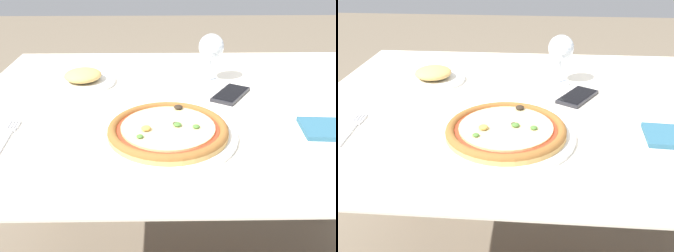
{
  "view_description": "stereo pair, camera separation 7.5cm",
  "coord_description": "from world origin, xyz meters",
  "views": [
    {
      "loc": [
        -0.13,
        -0.99,
        1.17
      ],
      "look_at": [
        -0.12,
        -0.21,
        0.76
      ],
      "focal_mm": 40.0,
      "sensor_mm": 36.0,
      "label": 1
    },
    {
      "loc": [
        -0.06,
        -0.98,
        1.17
      ],
      "look_at": [
        -0.12,
        -0.21,
        0.76
      ],
      "focal_mm": 40.0,
      "sensor_mm": 36.0,
      "label": 2
    }
  ],
  "objects": [
    {
      "name": "dining_table",
      "position": [
        0.0,
        0.0,
        0.65
      ],
      "size": [
        1.39,
        0.98,
        0.73
      ],
      "color": "brown",
      "rests_on": "ground_plane"
    },
    {
      "name": "pizza_plate",
      "position": [
        -0.12,
        -0.21,
        0.75
      ],
      "size": [
        0.33,
        0.33,
        0.04
      ],
      "color": "white",
      "rests_on": "dining_table"
    },
    {
      "name": "fork",
      "position": [
        -0.51,
        -0.2,
        0.73
      ],
      "size": [
        0.03,
        0.17,
        0.0
      ],
      "color": "silver",
      "rests_on": "dining_table"
    },
    {
      "name": "wine_glass_far_left",
      "position": [
        0.02,
        0.17,
        0.84
      ],
      "size": [
        0.08,
        0.08,
        0.16
      ],
      "color": "silver",
      "rests_on": "dining_table"
    },
    {
      "name": "cell_phone",
      "position": [
        0.07,
        0.05,
        0.74
      ],
      "size": [
        0.14,
        0.16,
        0.01
      ],
      "color": "#232328",
      "rests_on": "dining_table"
    },
    {
      "name": "side_plate",
      "position": [
        -0.39,
        0.16,
        0.75
      ],
      "size": [
        0.2,
        0.2,
        0.05
      ],
      "color": "white",
      "rests_on": "dining_table"
    }
  ]
}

